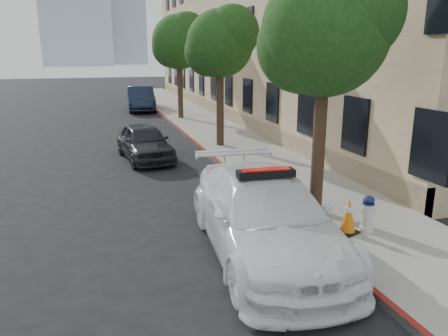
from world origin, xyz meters
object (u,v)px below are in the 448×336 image
object	(u,v)px
parked_car_far	(141,99)
fire_hydrant	(368,214)
parked_car_mid	(144,142)
police_car	(265,216)
traffic_cone	(349,216)

from	to	relation	value
parked_car_far	fire_hydrant	bearing A→B (deg)	-81.11
parked_car_mid	parked_car_far	bearing A→B (deg)	77.45
police_car	parked_car_far	size ratio (longest dim) A/B	1.15
parked_car_far	traffic_cone	xyz separation A→B (m)	(1.72, -22.41, -0.27)
fire_hydrant	traffic_cone	xyz separation A→B (m)	(-0.44, 0.03, -0.01)
fire_hydrant	traffic_cone	distance (m)	0.44
police_car	parked_car_far	bearing A→B (deg)	93.92
fire_hydrant	traffic_cone	world-z (taller)	fire_hydrant
parked_car_far	fire_hydrant	world-z (taller)	parked_car_far
parked_car_mid	traffic_cone	world-z (taller)	parked_car_mid
police_car	traffic_cone	world-z (taller)	police_car
fire_hydrant	traffic_cone	size ratio (longest dim) A/B	1.03
parked_car_far	traffic_cone	distance (m)	22.47
parked_car_mid	traffic_cone	xyz separation A→B (m)	(3.20, -8.37, -0.13)
parked_car_mid	fire_hydrant	world-z (taller)	parked_car_mid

